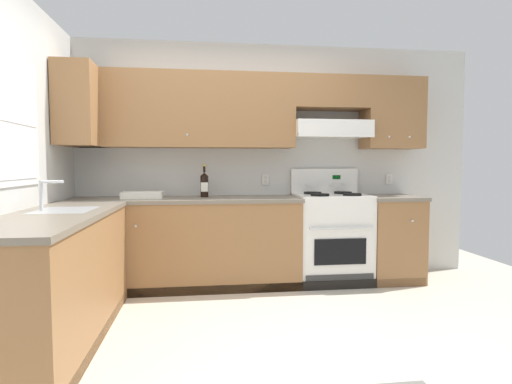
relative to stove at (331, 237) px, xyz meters
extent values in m
plane|color=beige|center=(-1.12, -1.25, -0.48)|extent=(7.04, 7.04, 0.00)
cube|color=silver|center=(-0.66, 0.37, 0.80)|extent=(4.68, 0.12, 2.55)
cube|color=olive|center=(-1.50, 0.13, 1.32)|extent=(2.20, 0.34, 0.76)
cube|color=olive|center=(0.71, 0.13, 1.32)|extent=(0.63, 0.34, 0.76)
cube|color=olive|center=(0.00, 0.13, 1.53)|extent=(0.80, 0.34, 0.34)
cube|color=white|center=(0.00, 0.09, 1.14)|extent=(0.80, 0.46, 0.17)
cube|color=white|center=(0.00, -0.13, 1.07)|extent=(0.80, 0.03, 0.04)
sphere|color=silver|center=(-1.50, -0.05, 1.06)|extent=(0.02, 0.02, 0.02)
sphere|color=silver|center=(0.60, -0.05, 1.06)|extent=(0.02, 0.02, 0.02)
sphere|color=silver|center=(0.83, -0.05, 1.06)|extent=(0.02, 0.02, 0.02)
cube|color=silver|center=(-0.67, 0.29, 0.60)|extent=(0.08, 0.01, 0.12)
cube|color=silver|center=(-0.67, 0.29, 0.62)|extent=(0.03, 0.00, 0.03)
cube|color=silver|center=(-0.67, 0.29, 0.58)|extent=(0.03, 0.00, 0.03)
cube|color=silver|center=(0.77, 0.29, 0.60)|extent=(0.08, 0.01, 0.12)
cube|color=silver|center=(0.77, 0.29, 0.62)|extent=(0.03, 0.00, 0.03)
cube|color=silver|center=(0.77, 0.29, 0.58)|extent=(0.03, 0.00, 0.03)
cube|color=white|center=(-2.69, -1.16, 1.07)|extent=(0.04, 1.00, 0.92)
cube|color=white|center=(-2.67, -1.16, 1.07)|extent=(0.01, 0.90, 0.82)
cube|color=white|center=(-2.66, -1.16, 1.07)|extent=(0.01, 0.90, 0.02)
cube|color=olive|center=(-2.50, -0.05, 1.32)|extent=(0.34, 0.64, 0.76)
cube|color=olive|center=(-1.52, -0.01, -0.04)|extent=(2.27, 0.61, 0.87)
cube|color=#756B5B|center=(-1.52, -0.01, 0.41)|extent=(2.29, 0.63, 0.04)
cube|color=olive|center=(0.66, -0.01, -0.04)|extent=(0.54, 0.61, 0.87)
cube|color=#756B5B|center=(0.66, -0.01, 0.41)|extent=(0.57, 0.63, 0.04)
cube|color=black|center=(-0.86, -0.28, -0.43)|extent=(3.54, 0.06, 0.09)
sphere|color=silver|center=(-1.97, -0.33, 0.20)|extent=(0.03, 0.03, 0.03)
sphere|color=silver|center=(0.74, -0.33, 0.20)|extent=(0.03, 0.03, 0.03)
cube|color=olive|center=(-2.37, -1.26, -0.04)|extent=(0.61, 1.89, 0.87)
cube|color=#756B5B|center=(-2.37, -1.26, 0.41)|extent=(0.63, 1.91, 0.04)
cube|color=black|center=(-2.09, -1.26, -0.43)|extent=(0.06, 1.85, 0.09)
cube|color=#999B9E|center=(-2.37, -1.02, 0.43)|extent=(0.40, 0.48, 0.01)
cube|color=#28282B|center=(-2.37, -1.02, 0.36)|extent=(0.34, 0.42, 0.14)
cylinder|color=silver|center=(-2.53, -1.02, 0.54)|extent=(0.03, 0.03, 0.22)
cylinder|color=silver|center=(-2.45, -1.02, 0.64)|extent=(0.16, 0.02, 0.02)
cube|color=white|center=(0.00, 0.00, -0.02)|extent=(0.76, 0.58, 0.91)
cube|color=black|center=(0.00, -0.30, -0.10)|extent=(0.53, 0.01, 0.26)
cylinder|color=silver|center=(0.00, -0.32, 0.14)|extent=(0.65, 0.02, 0.02)
cube|color=#333333|center=(0.00, -0.30, -0.38)|extent=(0.70, 0.01, 0.11)
cube|color=white|center=(0.00, 0.00, 0.44)|extent=(0.76, 0.58, 0.02)
cube|color=white|center=(0.00, 0.27, 0.58)|extent=(0.76, 0.04, 0.29)
cube|color=#053F0C|center=(0.13, 0.25, 0.63)|extent=(0.09, 0.01, 0.04)
cylinder|color=black|center=(-0.17, -0.14, 0.46)|extent=(0.19, 0.19, 0.02)
cylinder|color=black|center=(-0.17, -0.14, 0.45)|extent=(0.07, 0.07, 0.01)
cylinder|color=black|center=(0.17, -0.14, 0.46)|extent=(0.19, 0.19, 0.02)
cylinder|color=black|center=(0.17, -0.14, 0.45)|extent=(0.07, 0.07, 0.01)
cylinder|color=black|center=(-0.17, 0.14, 0.46)|extent=(0.19, 0.19, 0.02)
cylinder|color=black|center=(-0.17, 0.14, 0.45)|extent=(0.07, 0.07, 0.01)
cylinder|color=black|center=(0.17, 0.14, 0.46)|extent=(0.19, 0.19, 0.02)
cylinder|color=black|center=(0.17, 0.14, 0.45)|extent=(0.07, 0.07, 0.01)
cylinder|color=white|center=(-0.21, 0.25, 0.55)|extent=(0.04, 0.02, 0.04)
cylinder|color=white|center=(-0.07, 0.25, 0.55)|extent=(0.04, 0.02, 0.04)
cylinder|color=white|center=(0.07, 0.25, 0.55)|extent=(0.04, 0.02, 0.04)
cylinder|color=white|center=(0.21, 0.25, 0.55)|extent=(0.04, 0.02, 0.04)
cylinder|color=black|center=(-1.34, 0.10, 0.54)|extent=(0.08, 0.08, 0.22)
cone|color=black|center=(-1.34, 0.10, 0.67)|extent=(0.08, 0.08, 0.04)
cylinder|color=black|center=(-1.34, 0.10, 0.73)|extent=(0.03, 0.03, 0.09)
cylinder|color=gold|center=(-1.34, 0.10, 0.76)|extent=(0.03, 0.03, 0.02)
cube|color=silver|center=(-1.34, 0.05, 0.54)|extent=(0.07, 0.00, 0.10)
cube|color=white|center=(-1.95, -0.01, 0.44)|extent=(0.32, 0.18, 0.02)
cube|color=white|center=(-1.95, -0.11, 0.46)|extent=(0.40, 0.01, 0.07)
cube|color=white|center=(-1.95, 0.10, 0.46)|extent=(0.40, 0.01, 0.07)
cube|color=white|center=(-2.14, -0.01, 0.46)|extent=(0.01, 0.19, 0.07)
cube|color=white|center=(-1.76, -0.01, 0.46)|extent=(0.01, 0.19, 0.07)
camera|label=1|loc=(-1.35, -4.20, 0.77)|focal=28.88mm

